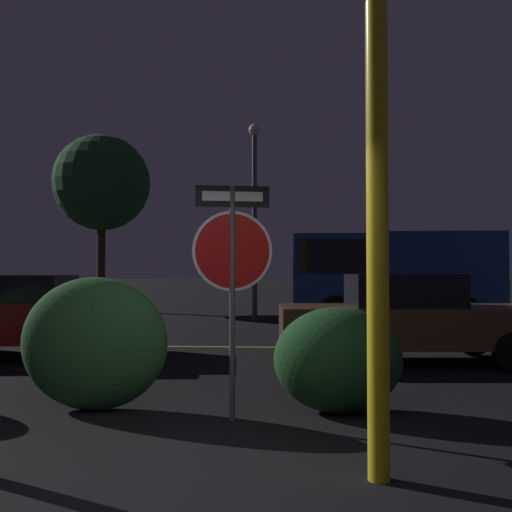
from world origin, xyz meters
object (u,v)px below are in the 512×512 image
object	(u,v)px
stop_sign	(232,254)
hedge_bush_2	(338,360)
passing_car_2	(409,319)
street_lamp	(255,202)
tree_0	(102,183)
hedge_bush_1	(94,343)
delivery_truck	(387,270)
yellow_pole_right	(378,238)
passing_car_1	(27,315)

from	to	relation	value
stop_sign	hedge_bush_2	bearing A→B (deg)	8.76
passing_car_2	street_lamp	xyz separation A→B (m)	(-3.11, 7.98, 2.97)
passing_car_2	tree_0	distance (m)	16.00
hedge_bush_1	delivery_truck	distance (m)	12.62
hedge_bush_1	hedge_bush_2	world-z (taller)	hedge_bush_1
yellow_pole_right	hedge_bush_2	bearing A→B (deg)	93.84
yellow_pole_right	delivery_truck	size ratio (longest dim) A/B	0.58
passing_car_2	street_lamp	world-z (taller)	street_lamp
stop_sign	tree_0	size ratio (longest dim) A/B	0.35
yellow_pole_right	tree_0	xyz separation A→B (m)	(-8.09, 17.69, 3.26)
stop_sign	yellow_pole_right	size ratio (longest dim) A/B	0.68
passing_car_1	passing_car_2	distance (m)	6.73
street_lamp	tree_0	xyz separation A→B (m)	(-6.31, 4.21, 1.32)
passing_car_1	street_lamp	world-z (taller)	street_lamp
hedge_bush_1	hedge_bush_2	size ratio (longest dim) A/B	1.17
stop_sign	street_lamp	world-z (taller)	street_lamp
hedge_bush_2	tree_0	bearing A→B (deg)	116.90
stop_sign	passing_car_1	size ratio (longest dim) A/B	0.56
stop_sign	yellow_pole_right	xyz separation A→B (m)	(1.24, -1.61, 0.07)
yellow_pole_right	hedge_bush_2	xyz separation A→B (m)	(-0.13, 2.01, -1.20)
delivery_truck	yellow_pole_right	bearing A→B (deg)	170.00
stop_sign	hedge_bush_2	distance (m)	1.64
hedge_bush_1	passing_car_1	size ratio (longest dim) A/B	0.38
stop_sign	street_lamp	size ratio (longest dim) A/B	0.39
delivery_truck	tree_0	size ratio (longest dim) A/B	0.89
stop_sign	hedge_bush_2	xyz separation A→B (m)	(1.11, 0.40, -1.13)
hedge_bush_1	street_lamp	xyz separation A→B (m)	(1.04, 11.54, 2.98)
hedge_bush_1	passing_car_2	xyz separation A→B (m)	(4.15, 3.56, 0.00)
hedge_bush_1	yellow_pole_right	bearing A→B (deg)	-34.57
yellow_pole_right	hedge_bush_2	size ratio (longest dim) A/B	2.54
hedge_bush_1	passing_car_1	bearing A→B (deg)	123.92
tree_0	street_lamp	bearing A→B (deg)	-33.72
yellow_pole_right	passing_car_2	distance (m)	5.75
yellow_pole_right	stop_sign	bearing A→B (deg)	127.70
hedge_bush_1	passing_car_2	size ratio (longest dim) A/B	0.36
hedge_bush_1	hedge_bush_2	xyz separation A→B (m)	(2.68, 0.07, -0.16)
hedge_bush_2	tree_0	distance (m)	18.14
passing_car_1	yellow_pole_right	bearing A→B (deg)	37.32
stop_sign	passing_car_1	xyz separation A→B (m)	(-4.14, 4.16, -0.96)
hedge_bush_1	street_lamp	bearing A→B (deg)	84.86
street_lamp	hedge_bush_1	bearing A→B (deg)	-95.14
hedge_bush_2	passing_car_1	xyz separation A→B (m)	(-5.25, 3.76, 0.17)
passing_car_1	tree_0	size ratio (longest dim) A/B	0.62
passing_car_2	street_lamp	distance (m)	9.06
yellow_pole_right	street_lamp	xyz separation A→B (m)	(-1.77, 13.47, 1.94)
stop_sign	passing_car_1	distance (m)	5.95
street_lamp	tree_0	distance (m)	7.71
passing_car_1	tree_0	world-z (taller)	tree_0
street_lamp	stop_sign	bearing A→B (deg)	-87.45
passing_car_1	delivery_truck	size ratio (longest dim) A/B	0.70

